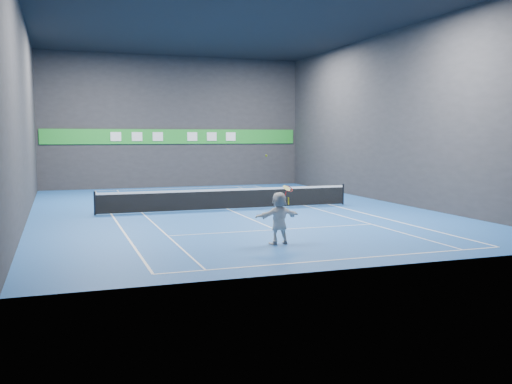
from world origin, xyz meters
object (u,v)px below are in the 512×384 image
object	(u,v)px
player	(279,218)
tennis_net	(228,198)
tennis_ball	(266,156)
tennis_racket	(288,190)

from	to	relation	value
player	tennis_net	world-z (taller)	player
tennis_ball	tennis_racket	world-z (taller)	tennis_ball
player	tennis_net	distance (m)	9.13
player	tennis_ball	world-z (taller)	tennis_ball
tennis_racket	tennis_net	bearing A→B (deg)	86.20
tennis_ball	tennis_net	xyz separation A→B (m)	(1.37, 9.05, -2.36)
player	tennis_ball	distance (m)	2.08
tennis_ball	tennis_racket	xyz separation A→B (m)	(0.77, 0.02, -1.14)
tennis_ball	player	bearing A→B (deg)	-3.64
tennis_net	tennis_racket	world-z (taller)	tennis_racket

